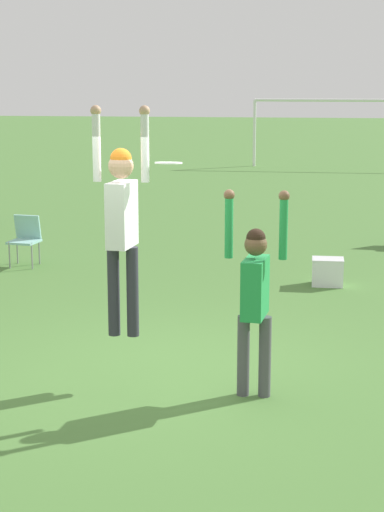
# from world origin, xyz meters

# --- Properties ---
(ground_plane) EXTENTS (120.00, 120.00, 0.00)m
(ground_plane) POSITION_xyz_m (0.00, 0.00, 0.00)
(ground_plane) COLOR #4C7A38
(person_jumping) EXTENTS (0.58, 0.45, 2.28)m
(person_jumping) POSITION_xyz_m (-0.34, -0.28, 1.74)
(person_jumping) COLOR #2D2D38
(person_jumping) RESTS_ON ground_plane
(person_defending) EXTENTS (0.62, 0.48, 2.03)m
(person_defending) POSITION_xyz_m (0.99, -0.44, 1.07)
(person_defending) COLOR #4C4C51
(person_defending) RESTS_ON ground_plane
(frisbee) EXTENTS (0.27, 0.27, 0.03)m
(frisbee) POSITION_xyz_m (0.12, -0.24, 2.25)
(frisbee) COLOR white
(camping_chair_1) EXTENTS (0.51, 0.54, 0.83)m
(camping_chair_1) POSITION_xyz_m (-3.16, 5.00, 0.49)
(camping_chair_1) COLOR gray
(camping_chair_1) RESTS_ON ground_plane
(cooler_box) EXTENTS (0.47, 0.37, 0.41)m
(cooler_box) POSITION_xyz_m (1.77, 4.27, 0.20)
(cooler_box) COLOR white
(cooler_box) RESTS_ON ground_plane
(soccer_goal) EXTENTS (7.10, 0.10, 2.35)m
(soccer_goal) POSITION_xyz_m (2.96, 21.87, 1.84)
(soccer_goal) COLOR white
(soccer_goal) RESTS_ON ground_plane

